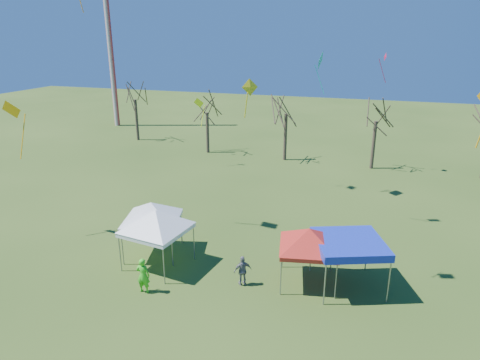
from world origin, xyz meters
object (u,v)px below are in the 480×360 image
(person_grey, at_px, (243,271))
(person_green, at_px, (143,275))
(tree_1, at_px, (207,98))
(tent_red, at_px, (309,232))
(tree_0, at_px, (134,85))
(tree_3, at_px, (378,104))
(tree_2, at_px, (287,97))
(radio_mast, at_px, (109,30))
(tent_white_west, at_px, (151,206))
(tent_white_mid, at_px, (156,214))
(tent_blue, at_px, (349,244))

(person_grey, bearing_deg, person_green, -10.73)
(person_grey, bearing_deg, tree_1, -100.35)
(tree_1, xyz_separation_m, tent_red, (14.24, -21.93, -2.99))
(tree_0, bearing_deg, tree_3, -7.08)
(person_green, bearing_deg, tree_0, -64.59)
(tree_2, bearing_deg, radio_mast, 159.43)
(tree_0, xyz_separation_m, person_grey, (21.27, -25.88, -5.70))
(tree_3, distance_m, tent_white_west, 24.12)
(tree_0, relative_size, tent_white_mid, 2.00)
(tree_0, height_order, tent_red, tree_0)
(radio_mast, height_order, tent_white_west, radio_mast)
(tree_0, xyz_separation_m, tent_white_west, (15.43, -24.33, -3.55))
(tree_2, xyz_separation_m, tent_white_mid, (-2.16, -22.44, -3.26))
(tree_0, xyz_separation_m, tent_red, (24.32, -24.66, -3.69))
(tree_1, xyz_separation_m, tent_white_mid, (6.24, -22.71, -2.76))
(tent_white_mid, bearing_deg, tree_0, 122.67)
(radio_mast, height_order, tree_1, radio_mast)
(tree_1, height_order, tent_red, tree_1)
(radio_mast, relative_size, person_green, 13.69)
(tree_3, bearing_deg, radio_mast, 163.69)
(tree_0, xyz_separation_m, tree_2, (18.48, -3.01, -0.20))
(tree_3, height_order, tent_blue, tree_3)
(tree_0, bearing_deg, radio_mast, 137.23)
(radio_mast, distance_m, person_grey, 44.74)
(person_green, bearing_deg, person_grey, -160.23)
(radio_mast, bearing_deg, tent_white_west, -53.89)
(tree_0, height_order, tent_white_west, tree_0)
(tent_white_mid, distance_m, person_green, 3.35)
(tree_1, bearing_deg, tent_white_west, -76.09)
(person_grey, bearing_deg, tent_white_mid, -41.18)
(tree_1, height_order, tree_3, tree_3)
(tree_0, distance_m, tent_blue, 36.07)
(radio_mast, distance_m, person_green, 43.68)
(tent_red, distance_m, tent_blue, 2.00)
(tent_white_west, xyz_separation_m, tent_red, (8.89, -0.33, -0.14))
(tent_white_mid, relative_size, tent_blue, 1.01)
(tree_2, bearing_deg, tree_0, 170.76)
(tent_red, relative_size, tent_blue, 0.93)
(radio_mast, bearing_deg, tree_0, -42.77)
(person_grey, bearing_deg, tree_2, -119.20)
(radio_mast, distance_m, tent_red, 45.42)
(tree_0, xyz_separation_m, tree_3, (26.88, -3.34, -0.41))
(tree_3, xyz_separation_m, tent_white_west, (-11.45, -21.00, -3.14))
(tent_white_west, height_order, person_grey, tent_white_west)
(tree_2, xyz_separation_m, tent_red, (5.84, -21.66, -3.49))
(radio_mast, relative_size, tree_3, 3.16)
(tent_white_west, bearing_deg, radio_mast, 126.11)
(tent_red, relative_size, person_green, 2.12)
(person_green, bearing_deg, radio_mast, -60.90)
(tree_0, relative_size, tent_white_west, 2.11)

